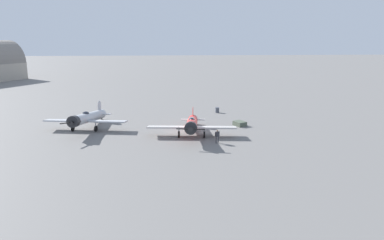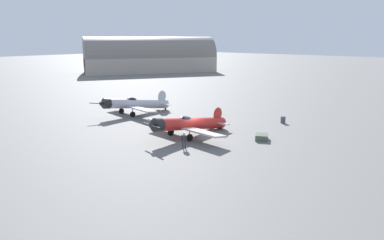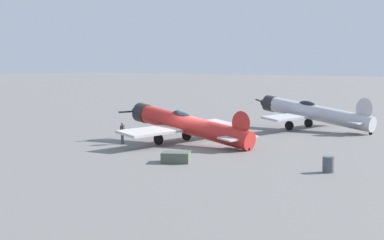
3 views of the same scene
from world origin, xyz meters
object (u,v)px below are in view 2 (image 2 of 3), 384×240
object	(u,v)px
ground_crew_mechanic	(184,139)
fuel_drum	(283,120)
airplane_foreground	(189,124)
equipment_crate	(262,137)
airplane_mid_apron	(135,104)

from	to	relation	value
ground_crew_mechanic	fuel_drum	size ratio (longest dim) A/B	1.85
airplane_foreground	equipment_crate	size ratio (longest dim) A/B	5.50
fuel_drum	equipment_crate	bearing A→B (deg)	-168.09
equipment_crate	fuel_drum	world-z (taller)	fuel_drum
airplane_mid_apron	fuel_drum	size ratio (longest dim) A/B	14.20
airplane_foreground	airplane_mid_apron	size ratio (longest dim) A/B	0.92
equipment_crate	airplane_foreground	bearing A→B (deg)	119.75
airplane_mid_apron	equipment_crate	distance (m)	21.01
airplane_foreground	ground_crew_mechanic	world-z (taller)	airplane_foreground
airplane_mid_apron	ground_crew_mechanic	distance (m)	18.33
fuel_drum	ground_crew_mechanic	bearing A→B (deg)	171.36
airplane_foreground	airplane_mid_apron	bearing A→B (deg)	-99.92
airplane_mid_apron	equipment_crate	world-z (taller)	airplane_mid_apron
ground_crew_mechanic	equipment_crate	size ratio (longest dim) A/B	0.78
ground_crew_mechanic	airplane_mid_apron	bearing A→B (deg)	-137.41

